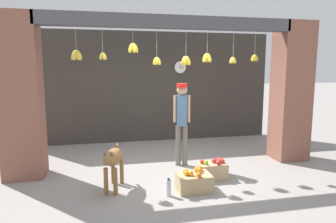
{
  "coord_description": "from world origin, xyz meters",
  "views": [
    {
      "loc": [
        -1.27,
        -5.54,
        2.02
      ],
      "look_at": [
        0.0,
        0.39,
        1.14
      ],
      "focal_mm": 32.0,
      "sensor_mm": 36.0,
      "label": 1
    }
  ],
  "objects": [
    {
      "name": "ground_plane",
      "position": [
        0.0,
        0.0,
        0.0
      ],
      "size": [
        60.0,
        60.0,
        0.0
      ],
      "primitive_type": "plane",
      "color": "gray"
    },
    {
      "name": "shop_back_wall",
      "position": [
        0.0,
        2.63,
        1.5
      ],
      "size": [
        6.79,
        0.12,
        2.99
      ],
      "primitive_type": "cube",
      "color": "#38332D",
      "rests_on": "ground_plane"
    },
    {
      "name": "shop_pillar_left",
      "position": [
        -2.74,
        0.3,
        1.5
      ],
      "size": [
        0.7,
        0.6,
        2.99
      ],
      "primitive_type": "cube",
      "color": "brown",
      "rests_on": "ground_plane"
    },
    {
      "name": "shop_pillar_right",
      "position": [
        2.74,
        0.3,
        1.5
      ],
      "size": [
        0.7,
        0.6,
        2.99
      ],
      "primitive_type": "cube",
      "color": "brown",
      "rests_on": "ground_plane"
    },
    {
      "name": "storefront_awning",
      "position": [
        -0.01,
        0.12,
        2.81
      ],
      "size": [
        4.89,
        0.3,
        0.94
      ],
      "color": "#4C4C51"
    },
    {
      "name": "dog",
      "position": [
        -1.16,
        -0.68,
        0.52
      ],
      "size": [
        0.41,
        0.91,
        0.75
      ],
      "rotation": [
        0.0,
        0.0,
        -1.84
      ],
      "color": "olive",
      "rests_on": "ground_plane"
    },
    {
      "name": "shopkeeper",
      "position": [
        0.28,
        0.32,
        1.02
      ],
      "size": [
        0.34,
        0.3,
        1.71
      ],
      "rotation": [
        0.0,
        0.0,
        2.9
      ],
      "color": "#6B665B",
      "rests_on": "ground_plane"
    },
    {
      "name": "fruit_crate_oranges",
      "position": [
        0.15,
        -0.98,
        0.15
      ],
      "size": [
        0.55,
        0.42,
        0.36
      ],
      "color": "tan",
      "rests_on": "ground_plane"
    },
    {
      "name": "fruit_crate_apples",
      "position": [
        0.64,
        -0.54,
        0.17
      ],
      "size": [
        0.51,
        0.33,
        0.38
      ],
      "color": "tan",
      "rests_on": "ground_plane"
    },
    {
      "name": "water_bottle",
      "position": [
        -0.31,
        -1.12,
        0.14
      ],
      "size": [
        0.07,
        0.07,
        0.29
      ],
      "color": "silver",
      "rests_on": "ground_plane"
    },
    {
      "name": "wall_clock",
      "position": [
        0.81,
        2.56,
        2.04
      ],
      "size": [
        0.34,
        0.03,
        0.34
      ],
      "color": "black"
    }
  ]
}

